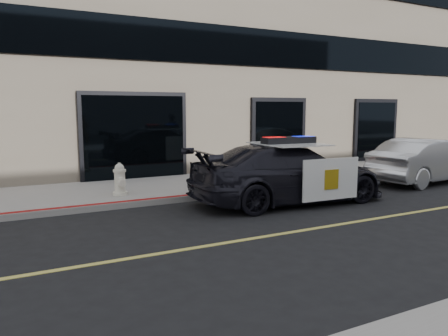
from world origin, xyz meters
name	(u,v)px	position (x,y,z in m)	size (l,w,h in m)	color
ground	(292,232)	(0.00, 0.00, 0.00)	(120.00, 120.00, 0.00)	black
sidewalk_n	(186,186)	(0.00, 5.25, 0.07)	(60.00, 3.50, 0.15)	gray
building_n	(131,13)	(0.00, 10.50, 6.00)	(60.00, 7.00, 12.00)	#756856
police_car	(288,173)	(1.54, 2.25, 0.75)	(2.62, 5.28, 1.66)	black
silver_sedan	(427,161)	(7.19, 2.58, 0.71)	(4.42, 1.86, 1.42)	silver
fire_hydrant	(120,180)	(-2.17, 4.40, 0.54)	(0.38, 0.53, 0.83)	white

